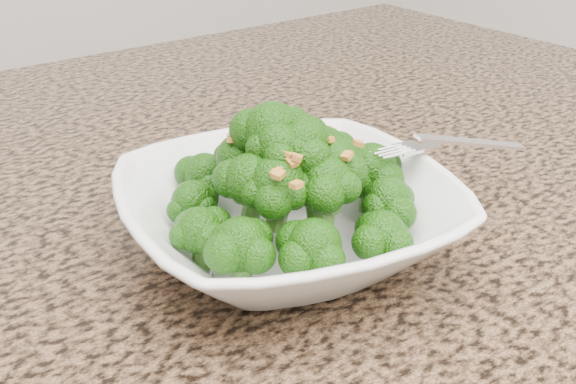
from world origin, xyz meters
TOP-DOWN VIEW (x-y plane):
  - granite_counter at (0.00, 0.30)m, footprint 1.64×1.04m
  - bowl at (0.14, 0.22)m, footprint 0.29×0.29m
  - broccoli_pile at (0.14, 0.22)m, footprint 0.21×0.21m
  - garlic_topping at (0.14, 0.22)m, footprint 0.13×0.13m
  - fork at (0.26, 0.20)m, footprint 0.17×0.08m

SIDE VIEW (x-z plane):
  - granite_counter at x=0.00m, z-range 0.87..0.90m
  - bowl at x=0.14m, z-range 0.90..0.96m
  - fork at x=0.26m, z-range 0.96..0.97m
  - broccoli_pile at x=0.14m, z-range 0.96..1.03m
  - garlic_topping at x=0.14m, z-range 1.03..1.04m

